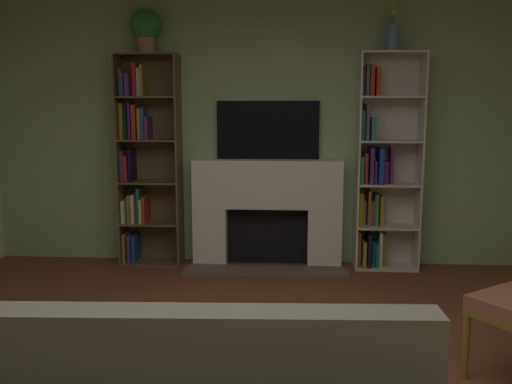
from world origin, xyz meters
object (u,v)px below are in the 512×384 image
Objects in this scene: tv at (268,130)px; potted_plant at (146,28)px; bookshelf_right at (380,172)px; coffee_table at (214,376)px; fireplace at (267,209)px; vase_with_flowers at (393,36)px; bookshelf_left at (144,159)px.

potted_plant is at bearing -174.24° from tv.
bookshelf_right is 2.71× the size of coffee_table.
bookshelf_right is at bearing 0.82° from potted_plant.
tv is 1.55m from potted_plant.
coffee_table is at bearing -70.56° from potted_plant.
tv is at bearing 90.00° from fireplace.
bookshelf_right is at bearing 68.66° from coffee_table.
vase_with_flowers is (2.38, 0.00, -0.09)m from potted_plant.
potted_plant is at bearing 109.44° from coffee_table.
potted_plant is 2.38m from vase_with_flowers.
vase_with_flowers reaches higher than fireplace.
tv is at bearing 88.19° from coffee_table.
tv is at bearing 3.74° from bookshelf_left.
vase_with_flowers is at bearing -24.23° from bookshelf_right.
potted_plant is at bearing -179.99° from vase_with_flowers.
coffee_table is at bearing -91.81° from tv.
potted_plant reaches higher than coffee_table.
fireplace is 3.11m from coffee_table.
bookshelf_right reaches higher than fireplace.
potted_plant is at bearing -178.99° from fireplace.
tv reaches higher than coffee_table.
vase_with_flowers reaches higher than potted_plant.
coffee_table is (-0.10, -3.21, -0.99)m from tv.
bookshelf_right is 1.30m from vase_with_flowers.
bookshelf_left is 5.02× the size of potted_plant.
vase_with_flowers reaches higher than coffee_table.
bookshelf_left is 1.28m from potted_plant.
coffee_table is (-0.10, -3.11, -0.20)m from fireplace.
bookshelf_left is at bearing 179.90° from bookshelf_right.
bookshelf_left is at bearing 110.40° from coffee_table.
fireplace is 2.14m from potted_plant.
bookshelf_left is 2.38m from bookshelf_right.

